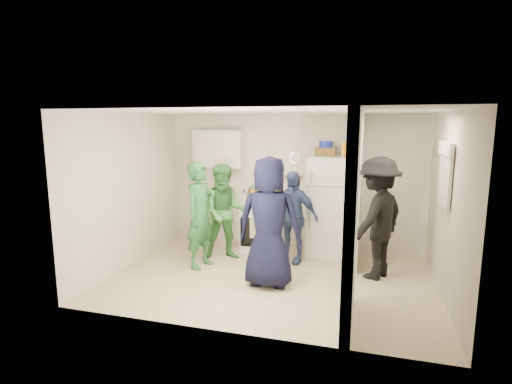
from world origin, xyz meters
TOP-DOWN VIEW (x-y plane):
  - floor at (0.00, 0.00)m, footprint 4.80×4.80m
  - wall_back at (0.00, 1.70)m, footprint 4.80×0.00m
  - wall_front at (0.00, -1.70)m, footprint 4.80×0.00m
  - wall_left at (-2.40, 0.00)m, footprint 0.00×3.40m
  - wall_right at (2.40, 0.00)m, footprint 0.00×3.40m
  - ceiling at (0.00, 0.00)m, footprint 4.80×4.80m
  - partition_pier_back at (1.20, 1.10)m, footprint 0.12×1.20m
  - partition_pier_front at (1.20, -1.10)m, footprint 0.12×1.20m
  - partition_header at (1.20, 0.00)m, footprint 0.12×1.00m
  - stove at (-0.50, 1.37)m, footprint 0.75×0.63m
  - upper_cabinet at (-1.40, 1.52)m, footprint 0.95×0.34m
  - fridge at (0.73, 1.34)m, footprint 0.73×0.71m
  - wicker_basket at (0.63, 1.39)m, footprint 0.35×0.25m
  - blue_bowl at (0.63, 1.39)m, footprint 0.24×0.24m
  - yellow_cup_stack_top at (0.95, 1.24)m, footprint 0.09×0.09m
  - wall_clock at (0.05, 1.68)m, footprint 0.22×0.02m
  - spice_shelf at (0.00, 1.65)m, footprint 0.35×0.08m
  - nook_window at (2.38, 0.20)m, footprint 0.03×0.70m
  - nook_window_frame at (2.36, 0.20)m, footprint 0.04×0.76m
  - nook_valance at (2.34, 0.20)m, footprint 0.04×0.82m
  - yellow_cup_stack_stove at (-0.62, 1.15)m, footprint 0.09×0.09m
  - red_cup at (-0.28, 1.17)m, footprint 0.09×0.09m
  - person_green_left at (-1.22, 0.18)m, footprint 0.54×0.71m
  - person_green_center at (-0.97, 0.64)m, footprint 0.99×0.90m
  - person_denim at (0.16, 0.81)m, footprint 0.97×0.57m
  - person_navy at (0.03, -0.28)m, footprint 0.93×0.61m
  - person_nook at (1.52, 0.48)m, footprint 1.19×1.38m
  - bottle_a at (-0.78, 1.49)m, footprint 0.08×0.08m
  - bottle_b at (-0.67, 1.29)m, footprint 0.06×0.06m
  - bottle_c at (-0.58, 1.52)m, footprint 0.06×0.06m
  - bottle_d at (-0.48, 1.32)m, footprint 0.07×0.07m
  - bottle_e at (-0.41, 1.53)m, footprint 0.08×0.08m
  - bottle_f at (-0.33, 1.40)m, footprint 0.07×0.07m
  - bottle_g at (-0.22, 1.53)m, footprint 0.07×0.07m
  - bottle_h at (-0.82, 1.25)m, footprint 0.07×0.07m
  - bottle_i at (-0.46, 1.46)m, footprint 0.07×0.07m
  - bottle_j at (-0.19, 1.28)m, footprint 0.08×0.08m

SIDE VIEW (x-z plane):
  - floor at x=0.00m, z-range 0.00..0.00m
  - stove at x=-0.50m, z-range 0.00..0.90m
  - person_denim at x=0.16m, z-range 0.00..1.56m
  - person_green_center at x=-0.97m, z-range 0.00..1.66m
  - person_green_left at x=-1.22m, z-range 0.00..1.73m
  - fridge at x=0.73m, z-range 0.00..1.77m
  - person_nook at x=1.52m, z-range 0.00..1.85m
  - person_navy at x=0.03m, z-range 0.00..1.89m
  - red_cup at x=-0.28m, z-range 0.90..1.02m
  - bottle_h at x=-0.82m, z-range 0.90..1.14m
  - bottle_d at x=-0.48m, z-range 0.90..1.15m
  - yellow_cup_stack_stove at x=-0.62m, z-range 0.90..1.15m
  - bottle_a at x=-0.78m, z-range 0.90..1.15m
  - bottle_i at x=-0.46m, z-range 0.90..1.16m
  - bottle_f at x=-0.33m, z-range 0.90..1.18m
  - bottle_c at x=-0.58m, z-range 0.90..1.18m
  - bottle_e at x=-0.41m, z-range 0.90..1.18m
  - bottle_g at x=-0.22m, z-range 0.90..1.19m
  - bottle_j at x=-0.19m, z-range 0.90..1.22m
  - bottle_b at x=-0.67m, z-range 0.90..1.22m
  - wall_back at x=0.00m, z-range -1.15..3.65m
  - wall_front at x=0.00m, z-range -1.15..3.65m
  - wall_left at x=-2.40m, z-range -0.45..2.95m
  - wall_right at x=2.40m, z-range -0.45..2.95m
  - partition_pier_back at x=1.20m, z-range 0.00..2.50m
  - partition_pier_front at x=1.20m, z-range 0.00..2.50m
  - spice_shelf at x=0.00m, z-range 1.34..1.36m
  - nook_window at x=2.38m, z-range 1.25..2.05m
  - nook_window_frame at x=2.36m, z-range 1.22..2.08m
  - wall_clock at x=0.05m, z-range 1.59..1.81m
  - wicker_basket at x=0.63m, z-range 1.77..1.92m
  - upper_cabinet at x=-1.40m, z-range 1.50..2.20m
  - yellow_cup_stack_top at x=0.95m, z-range 1.77..2.02m
  - blue_bowl at x=0.63m, z-range 1.92..2.03m
  - nook_valance at x=2.34m, z-range 1.91..2.09m
  - partition_header at x=1.20m, z-range 2.10..2.50m
  - ceiling at x=0.00m, z-range 2.50..2.50m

